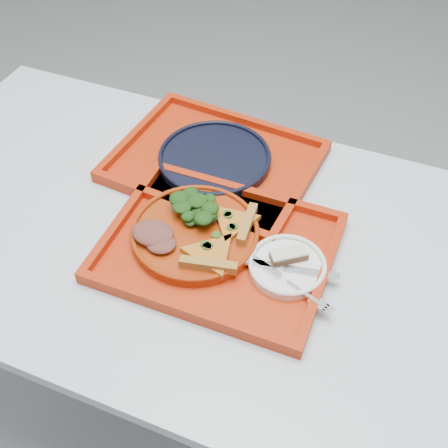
{
  "coord_description": "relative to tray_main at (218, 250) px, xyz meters",
  "views": [
    {
      "loc": [
        0.28,
        -0.7,
        1.63
      ],
      "look_at": [
        -0.02,
        0.02,
        0.78
      ],
      "focal_mm": 45.0,
      "sensor_mm": 36.0,
      "label": 1
    }
  ],
  "objects": [
    {
      "name": "salad_heap",
      "position": [
        -0.07,
        0.06,
        0.05
      ],
      "size": [
        0.1,
        0.09,
        0.05
      ],
      "primitive_type": "ellipsoid",
      "color": "black",
      "rests_on": "dinner_plate"
    },
    {
      "name": "navy_plate",
      "position": [
        -0.11,
        0.24,
        0.01
      ],
      "size": [
        0.26,
        0.26,
        0.02
      ],
      "primitive_type": "cylinder",
      "color": "black",
      "rests_on": "tray_far"
    },
    {
      "name": "meat_portion",
      "position": [
        -0.13,
        -0.04,
        0.04
      ],
      "size": [
        0.09,
        0.07,
        0.03
      ],
      "primitive_type": "ellipsoid",
      "color": "brown",
      "rests_on": "dinner_plate"
    },
    {
      "name": "tray_main",
      "position": [
        0.0,
        0.0,
        0.0
      ],
      "size": [
        0.45,
        0.35,
        0.01
      ],
      "primitive_type": "cube",
      "rotation": [
        0.0,
        0.0,
        0.01
      ],
      "color": "#A72408",
      "rests_on": "table"
    },
    {
      "name": "pizza_slice_a",
      "position": [
        0.0,
        -0.04,
        0.03
      ],
      "size": [
        0.13,
        0.15,
        0.02
      ],
      "primitive_type": null,
      "rotation": [
        0.0,
        0.0,
        1.79
      ],
      "color": "gold",
      "rests_on": "dinner_plate"
    },
    {
      "name": "dessert_bar",
      "position": [
        0.14,
        0.02,
        0.03
      ],
      "size": [
        0.07,
        0.07,
        0.02
      ],
      "rotation": [
        0.0,
        0.0,
        0.64
      ],
      "color": "#4E281A",
      "rests_on": "side_plate"
    },
    {
      "name": "side_plate",
      "position": [
        0.14,
        0.0,
        0.01
      ],
      "size": [
        0.15,
        0.15,
        0.01
      ],
      "primitive_type": "cylinder",
      "color": "white",
      "rests_on": "tray_main"
    },
    {
      "name": "dinner_plate",
      "position": [
        -0.05,
        0.01,
        0.02
      ],
      "size": [
        0.26,
        0.26,
        0.02
      ],
      "primitive_type": "cylinder",
      "color": "#902A09",
      "rests_on": "tray_main"
    },
    {
      "name": "knife",
      "position": [
        0.16,
        -0.01,
        0.02
      ],
      "size": [
        0.18,
        0.05,
        0.01
      ],
      "primitive_type": "cube",
      "rotation": [
        0.0,
        0.0,
        0.18
      ],
      "color": "silver",
      "rests_on": "side_plate"
    },
    {
      "name": "table",
      "position": [
        0.01,
        0.03,
        -0.08
      ],
      "size": [
        1.6,
        0.8,
        0.75
      ],
      "color": "#AFB8C4",
      "rests_on": "ground"
    },
    {
      "name": "pizza_slice_b",
      "position": [
        0.01,
        0.06,
        0.03
      ],
      "size": [
        0.13,
        0.11,
        0.02
      ],
      "primitive_type": null,
      "rotation": [
        0.0,
        0.0,
        3.24
      ],
      "color": "gold",
      "rests_on": "dinner_plate"
    },
    {
      "name": "fork",
      "position": [
        0.16,
        -0.04,
        0.02
      ],
      "size": [
        0.18,
        0.08,
        0.01
      ],
      "primitive_type": "cube",
      "rotation": [
        0.0,
        0.0,
        -0.35
      ],
      "color": "silver",
      "rests_on": "side_plate"
    },
    {
      "name": "tray_far",
      "position": [
        -0.11,
        0.24,
        0.0
      ],
      "size": [
        0.48,
        0.39,
        0.01
      ],
      "primitive_type": "cube",
      "rotation": [
        0.0,
        0.0,
        -0.08
      ],
      "color": "#A72408",
      "rests_on": "table"
    },
    {
      "name": "ground",
      "position": [
        0.01,
        0.03,
        -0.76
      ],
      "size": [
        10.0,
        10.0,
        0.0
      ],
      "primitive_type": "plane",
      "color": "gray",
      "rests_on": "ground"
    }
  ]
}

